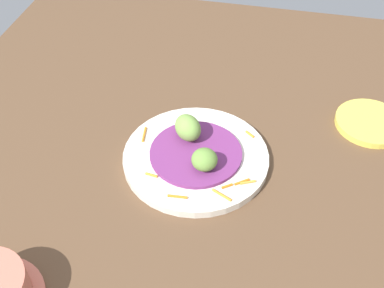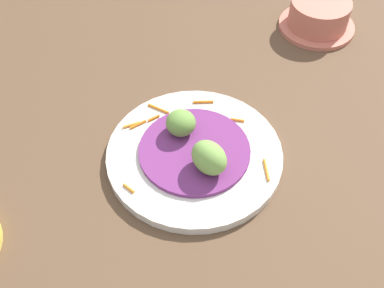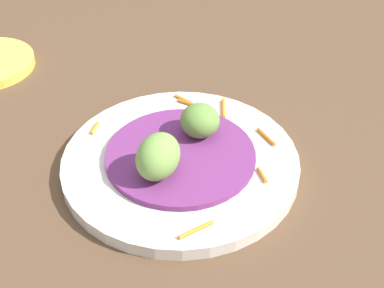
{
  "view_description": "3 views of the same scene",
  "coord_description": "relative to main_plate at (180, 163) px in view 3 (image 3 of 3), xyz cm",
  "views": [
    {
      "loc": [
        -8.8,
        56.75,
        61.16
      ],
      "look_at": [
        3.5,
        0.61,
        5.41
      ],
      "focal_mm": 44.97,
      "sensor_mm": 36.0,
      "label": 1
    },
    {
      "loc": [
        4.75,
        -42.34,
        56.66
      ],
      "look_at": [
        2.4,
        1.33,
        4.68
      ],
      "focal_mm": 46.03,
      "sensor_mm": 36.0,
      "label": 2
    },
    {
      "loc": [
        42.37,
        -15.59,
        40.02
      ],
      "look_at": [
        3.58,
        1.9,
        5.54
      ],
      "focal_mm": 50.86,
      "sensor_mm": 36.0,
      "label": 3
    }
  ],
  "objects": [
    {
      "name": "guac_scoop_left",
      "position": [
        -2.08,
        3.18,
        3.14
      ],
      "size": [
        4.85,
        4.81,
        3.55
      ],
      "primitive_type": "ellipsoid",
      "rotation": [
        0.0,
        0.0,
        2.98
      ],
      "color": "olive",
      "rests_on": "cabbage_bed"
    },
    {
      "name": "main_plate",
      "position": [
        0.0,
        0.0,
        0.0
      ],
      "size": [
        24.7,
        24.7,
        1.42
      ],
      "primitive_type": "cylinder",
      "color": "silver",
      "rests_on": "table_surface"
    },
    {
      "name": "guac_scoop_center",
      "position": [
        2.08,
        -3.18,
        3.58
      ],
      "size": [
        6.62,
        6.67,
        4.43
      ],
      "primitive_type": "ellipsoid",
      "rotation": [
        0.0,
        0.0,
        5.47
      ],
      "color": "#759E47",
      "rests_on": "cabbage_bed"
    },
    {
      "name": "carrot_garnish",
      "position": [
        -2.1,
        3.94,
        0.91
      ],
      "size": [
        20.98,
        17.58,
        0.4
      ],
      "color": "orange",
      "rests_on": "main_plate"
    },
    {
      "name": "table_surface",
      "position": [
        -2.76,
        -0.95,
        -1.71
      ],
      "size": [
        110.0,
        110.0,
        2.0
      ],
      "primitive_type": "cube",
      "color": "brown",
      "rests_on": "ground"
    },
    {
      "name": "cabbage_bed",
      "position": [
        0.0,
        0.0,
        1.04
      ],
      "size": [
        15.6,
        15.6,
        0.66
      ],
      "primitive_type": "cylinder",
      "color": "#702D6B",
      "rests_on": "main_plate"
    }
  ]
}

